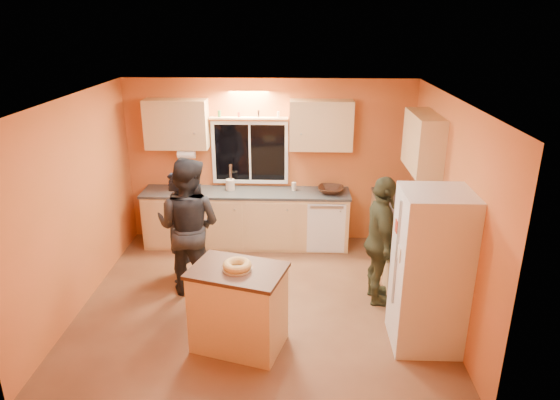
{
  "coord_description": "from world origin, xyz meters",
  "views": [
    {
      "loc": [
        0.46,
        -5.62,
        3.47
      ],
      "look_at": [
        0.23,
        0.4,
        1.25
      ],
      "focal_mm": 32.0,
      "sensor_mm": 36.0,
      "label": 1
    }
  ],
  "objects_px": {
    "refrigerator": "(430,271)",
    "island": "(239,307)",
    "person_center": "(189,227)",
    "person_left": "(178,227)",
    "person_right": "(381,241)"
  },
  "relations": [
    {
      "from": "person_left",
      "to": "person_center",
      "type": "xyz_separation_m",
      "value": [
        0.22,
        -0.32,
        0.14
      ]
    },
    {
      "from": "refrigerator",
      "to": "island",
      "type": "relative_size",
      "value": 1.59
    },
    {
      "from": "island",
      "to": "person_center",
      "type": "bearing_deg",
      "value": 139.5
    },
    {
      "from": "person_center",
      "to": "person_right",
      "type": "xyz_separation_m",
      "value": [
        2.44,
        -0.18,
        -0.08
      ]
    },
    {
      "from": "person_center",
      "to": "island",
      "type": "bearing_deg",
      "value": 137.29
    },
    {
      "from": "person_center",
      "to": "person_left",
      "type": "bearing_deg",
      "value": -41.73
    },
    {
      "from": "refrigerator",
      "to": "person_left",
      "type": "height_order",
      "value": "refrigerator"
    },
    {
      "from": "refrigerator",
      "to": "person_center",
      "type": "xyz_separation_m",
      "value": [
        -2.83,
        1.04,
        0.02
      ]
    },
    {
      "from": "refrigerator",
      "to": "island",
      "type": "xyz_separation_m",
      "value": [
        -2.06,
        -0.14,
        -0.42
      ]
    },
    {
      "from": "refrigerator",
      "to": "island",
      "type": "distance_m",
      "value": 2.11
    },
    {
      "from": "person_left",
      "to": "person_right",
      "type": "bearing_deg",
      "value": 62.31
    },
    {
      "from": "island",
      "to": "person_center",
      "type": "relative_size",
      "value": 0.61
    },
    {
      "from": "person_right",
      "to": "person_center",
      "type": "bearing_deg",
      "value": 84.22
    },
    {
      "from": "person_left",
      "to": "person_center",
      "type": "bearing_deg",
      "value": 17.15
    },
    {
      "from": "person_center",
      "to": "refrigerator",
      "type": "bearing_deg",
      "value": 173.98
    }
  ]
}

